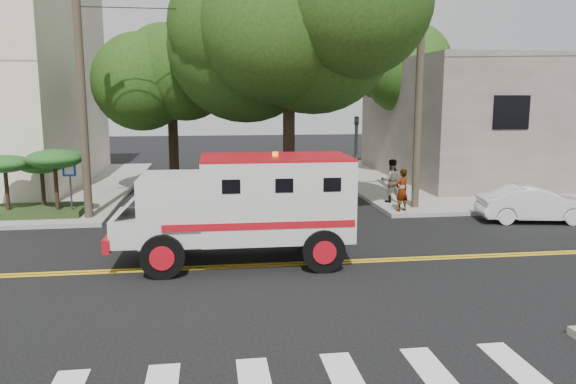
{
  "coord_description": "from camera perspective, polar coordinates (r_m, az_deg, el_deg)",
  "views": [
    {
      "loc": [
        -1.41,
        -13.88,
        4.28
      ],
      "look_at": [
        0.8,
        1.75,
        1.6
      ],
      "focal_mm": 35.0,
      "sensor_mm": 36.0,
      "label": 1
    }
  ],
  "objects": [
    {
      "name": "accessibility_sign",
      "position": [
        20.82,
        -21.26,
        0.93
      ],
      "size": [
        0.45,
        0.1,
        2.02
      ],
      "color": "#3F3F42",
      "rests_on": "ground"
    },
    {
      "name": "traffic_signal",
      "position": [
        20.26,
        6.92,
        3.75
      ],
      "size": [
        0.15,
        0.18,
        3.6
      ],
      "color": "#3F3F42",
      "rests_on": "ground"
    },
    {
      "name": "armored_truck",
      "position": [
        14.52,
        -4.4,
        -1.09
      ],
      "size": [
        6.15,
        2.56,
        2.78
      ],
      "rotation": [
        0.0,
        0.0,
        -0.01
      ],
      "color": "beige",
      "rests_on": "ground"
    },
    {
      "name": "building_right",
      "position": [
        32.37,
        22.61,
        6.91
      ],
      "size": [
        14.0,
        12.0,
        6.0
      ],
      "primitive_type": "cube",
      "color": "#605952",
      "rests_on": "sidewalk_ne"
    },
    {
      "name": "palm_planter",
      "position": [
        21.53,
        -24.24,
        1.76
      ],
      "size": [
        3.52,
        2.63,
        2.36
      ],
      "color": "#1E3314",
      "rests_on": "sidewalk_nw"
    },
    {
      "name": "utility_pole_right",
      "position": [
        21.51,
        13.17,
        9.98
      ],
      "size": [
        0.28,
        0.28,
        9.0
      ],
      "primitive_type": "cylinder",
      "color": "#382D23",
      "rests_on": "ground"
    },
    {
      "name": "pedestrian_b",
      "position": [
        22.58,
        10.44,
        1.14
      ],
      "size": [
        0.9,
        0.73,
        1.71
      ],
      "primitive_type": "imported",
      "rotation": [
        0.0,
        0.0,
        3.03
      ],
      "color": "gray",
      "rests_on": "sidewalk_ne"
    },
    {
      "name": "tree_main",
      "position": [
        20.57,
        1.48,
        17.8
      ],
      "size": [
        6.08,
        5.7,
        9.85
      ],
      "color": "black",
      "rests_on": "ground"
    },
    {
      "name": "sidewalk_ne",
      "position": [
        31.45,
        20.35,
        1.35
      ],
      "size": [
        17.0,
        17.0,
        0.15
      ],
      "primitive_type": "cube",
      "color": "gray",
      "rests_on": "ground"
    },
    {
      "name": "ground",
      "position": [
        14.59,
        -2.16,
        -7.43
      ],
      "size": [
        100.0,
        100.0,
        0.0
      ],
      "primitive_type": "plane",
      "color": "black",
      "rests_on": "ground"
    },
    {
      "name": "parked_sedan",
      "position": [
        21.2,
        23.74,
        -1.13
      ],
      "size": [
        3.94,
        1.94,
        1.24
      ],
      "primitive_type": "imported",
      "rotation": [
        0.0,
        0.0,
        1.4
      ],
      "color": "silver",
      "rests_on": "ground"
    },
    {
      "name": "utility_pole_left",
      "position": [
        20.32,
        -20.24,
        9.68
      ],
      "size": [
        0.28,
        0.28,
        9.0
      ],
      "primitive_type": "cylinder",
      "color": "#382D23",
      "rests_on": "ground"
    },
    {
      "name": "pedestrian_a",
      "position": [
        20.85,
        11.49,
        0.18
      ],
      "size": [
        0.67,
        0.57,
        1.55
      ],
      "primitive_type": "imported",
      "rotation": [
        0.0,
        0.0,
        3.58
      ],
      "color": "gray",
      "rests_on": "sidewalk_ne"
    },
    {
      "name": "tree_left",
      "position": [
        25.73,
        -11.13,
        12.69
      ],
      "size": [
        4.48,
        4.2,
        7.7
      ],
      "color": "black",
      "rests_on": "ground"
    },
    {
      "name": "tree_right",
      "position": [
        31.42,
        11.31,
        12.77
      ],
      "size": [
        4.8,
        4.5,
        8.2
      ],
      "color": "black",
      "rests_on": "ground"
    }
  ]
}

